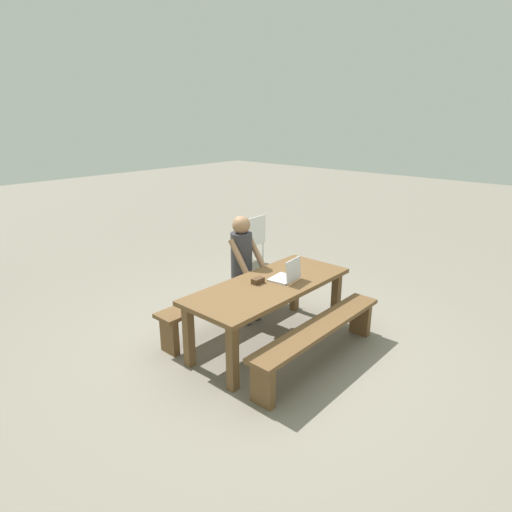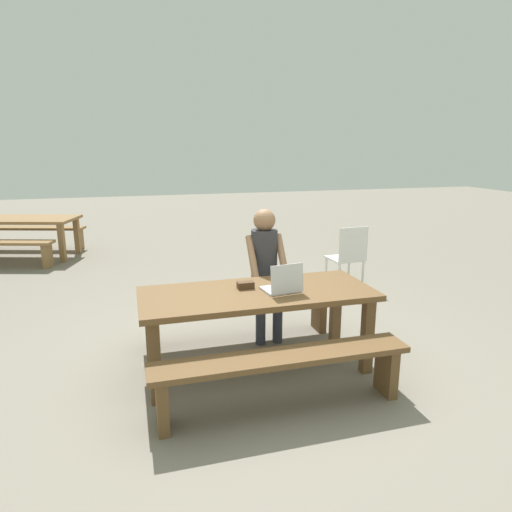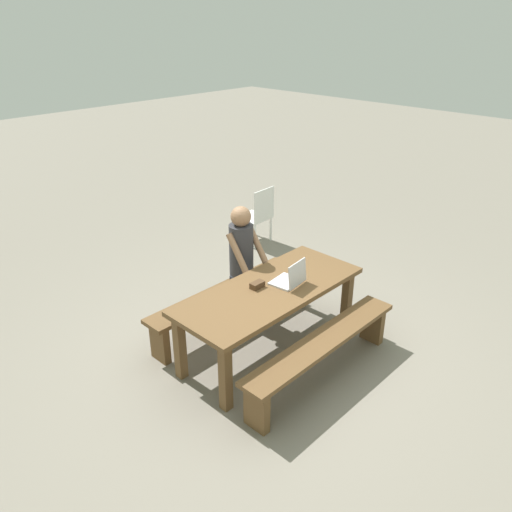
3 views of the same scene
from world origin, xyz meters
name	(u,v)px [view 2 (image 2 of 3)]	position (x,y,z in m)	size (l,w,h in m)	color
ground_plane	(257,369)	(0.00, 0.00, 0.00)	(30.00, 30.00, 0.00)	gray
picnic_table_front	(257,302)	(0.00, 0.00, 0.64)	(2.02, 0.84, 0.74)	brown
bench_near	(282,368)	(0.00, -0.68, 0.35)	(1.98, 0.30, 0.46)	brown
bench_far	(239,307)	(0.00, 0.68, 0.35)	(1.98, 0.30, 0.46)	brown
laptop	(283,285)	(0.20, -0.09, 0.80)	(0.33, 0.31, 0.26)	silver
small_pouch	(246,285)	(-0.08, 0.10, 0.77)	(0.15, 0.08, 0.06)	#4C331E
person_seated	(265,265)	(0.27, 0.64, 0.79)	(0.38, 0.39, 1.35)	#333847
plastic_chair	(348,255)	(1.90, 2.00, 0.46)	(0.47, 0.47, 0.88)	white
picnic_table_mid	(13,223)	(-3.02, 5.19, 0.62)	(2.32, 1.44, 0.72)	olive
bench_mid_north	(34,232)	(-2.83, 5.83, 0.34)	(1.95, 0.85, 0.44)	olive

